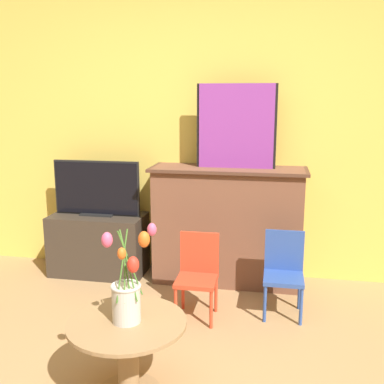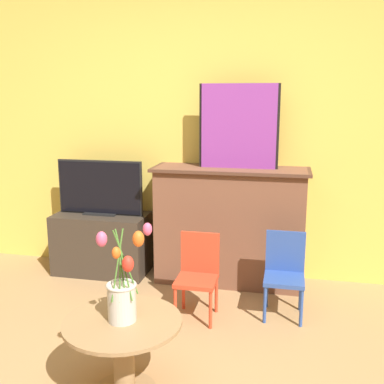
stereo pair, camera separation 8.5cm
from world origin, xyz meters
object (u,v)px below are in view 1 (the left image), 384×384
at_px(chair_red, 198,271).
at_px(chair_blue, 284,269).
at_px(painting, 236,126).
at_px(tv_monitor, 97,189).
at_px(vase_tulips, 127,292).

distance_m(chair_red, chair_blue, 0.63).
bearing_deg(painting, chair_red, -106.27).
bearing_deg(tv_monitor, vase_tulips, -62.98).
relative_size(chair_blue, vase_tulips, 1.17).
height_order(painting, vase_tulips, painting).
bearing_deg(tv_monitor, chair_blue, -16.39).
bearing_deg(chair_blue, painting, 128.97).
bearing_deg(chair_blue, tv_monitor, 163.61).
bearing_deg(chair_red, painting, 73.73).
height_order(painting, chair_blue, painting).
relative_size(painting, chair_blue, 1.12).
xyz_separation_m(tv_monitor, vase_tulips, (0.82, -1.61, -0.18)).
height_order(tv_monitor, chair_red, tv_monitor).
relative_size(painting, vase_tulips, 1.31).
xyz_separation_m(tv_monitor, chair_blue, (1.63, -0.48, -0.44)).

